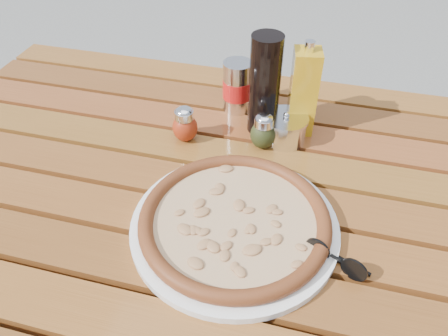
% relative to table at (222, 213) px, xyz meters
% --- Properties ---
extents(table, '(1.40, 0.90, 0.75)m').
position_rel_table_xyz_m(table, '(0.00, 0.00, 0.00)').
color(table, '#381E0C').
rests_on(table, ground).
extents(plate, '(0.44, 0.44, 0.01)m').
position_rel_table_xyz_m(plate, '(0.05, -0.10, 0.08)').
color(plate, white).
rests_on(plate, table).
extents(pizza, '(0.39, 0.39, 0.03)m').
position_rel_table_xyz_m(pizza, '(0.05, -0.10, 0.10)').
color(pizza, beige).
rests_on(pizza, plate).
extents(pepper_shaker, '(0.07, 0.07, 0.08)m').
position_rel_table_xyz_m(pepper_shaker, '(-0.11, 0.13, 0.11)').
color(pepper_shaker, '#AE3213').
rests_on(pepper_shaker, table).
extents(oregano_shaker, '(0.07, 0.07, 0.08)m').
position_rel_table_xyz_m(oregano_shaker, '(0.05, 0.14, 0.11)').
color(oregano_shaker, '#333917').
rests_on(oregano_shaker, table).
extents(dark_bottle, '(0.08, 0.08, 0.22)m').
position_rel_table_xyz_m(dark_bottle, '(0.04, 0.21, 0.19)').
color(dark_bottle, black).
rests_on(dark_bottle, table).
extents(soda_can, '(0.08, 0.08, 0.12)m').
position_rel_table_xyz_m(soda_can, '(-0.03, 0.27, 0.13)').
color(soda_can, silver).
rests_on(soda_can, table).
extents(olive_oil_cruet, '(0.06, 0.06, 0.21)m').
position_rel_table_xyz_m(olive_oil_cruet, '(0.12, 0.22, 0.17)').
color(olive_oil_cruet, '#C18E14').
rests_on(olive_oil_cruet, table).
extents(parmesan_tin, '(0.11, 0.11, 0.07)m').
position_rel_table_xyz_m(parmesan_tin, '(0.09, 0.18, 0.11)').
color(parmesan_tin, white).
rests_on(parmesan_tin, table).
extents(sunglasses, '(0.11, 0.06, 0.04)m').
position_rel_table_xyz_m(sunglasses, '(0.22, -0.13, 0.09)').
color(sunglasses, black).
rests_on(sunglasses, table).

